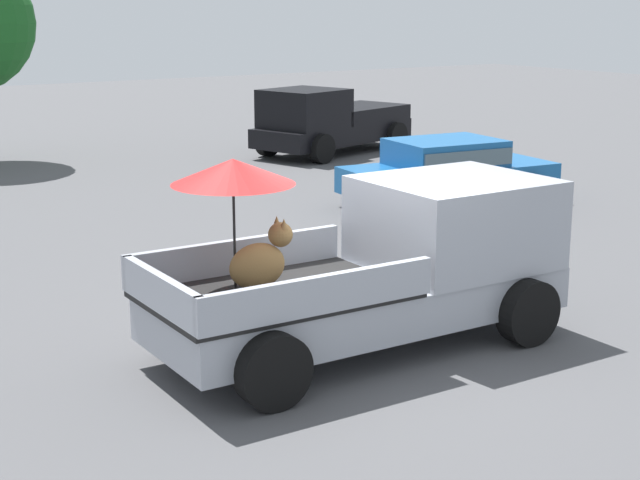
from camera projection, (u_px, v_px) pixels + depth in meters
name	position (u px, v px, depth m)	size (l,w,h in m)	color
ground_plane	(360.00, 347.00, 11.44)	(80.00, 80.00, 0.00)	#4C4C4F
pickup_truck_main	(388.00, 262.00, 11.43)	(5.08, 2.30, 2.34)	black
pickup_truck_far	(329.00, 121.00, 25.99)	(5.11, 3.18, 1.80)	black
parked_sedan_near	(447.00, 168.00, 19.39)	(4.47, 2.34, 1.33)	black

